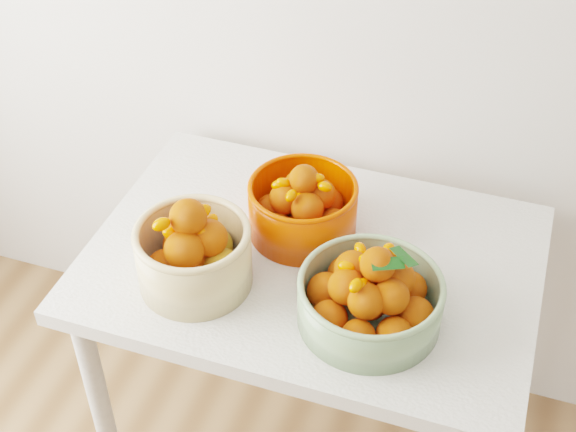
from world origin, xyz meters
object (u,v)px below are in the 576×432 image
bowl_orange (302,207)px  bowl_green (370,297)px  table (312,286)px  bowl_cream (194,253)px

bowl_orange → bowl_green: bearing=-45.5°
table → bowl_orange: bowl_orange is taller
table → bowl_orange: size_ratio=3.29×
table → bowl_orange: 0.19m
table → bowl_green: size_ratio=2.90×
bowl_green → bowl_cream: bearing=-178.2°
table → bowl_orange: bearing=123.7°
bowl_cream → bowl_orange: bearing=54.3°
table → bowl_green: bearing=-41.0°
table → bowl_green: 0.27m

